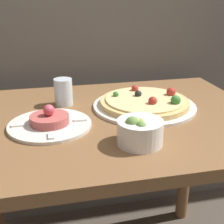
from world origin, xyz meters
name	(u,v)px	position (x,y,z in m)	size (l,w,h in m)	color
dining_table	(108,149)	(0.00, 0.37, 0.62)	(1.03, 0.73, 0.73)	brown
pizza_plate	(145,103)	(0.14, 0.42, 0.75)	(0.36, 0.36, 0.06)	silver
tartare_plate	(50,122)	(-0.19, 0.33, 0.75)	(0.25, 0.25, 0.07)	silver
small_bowl	(139,131)	(0.04, 0.16, 0.77)	(0.12, 0.12, 0.08)	white
drinking_glass	(63,92)	(-0.13, 0.51, 0.78)	(0.06, 0.06, 0.09)	silver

